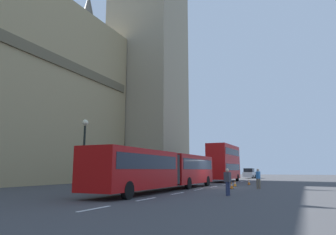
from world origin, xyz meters
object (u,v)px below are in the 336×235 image
object	(u,v)px
articulated_bus	(165,168)
traffic_cone_west	(232,185)
sedan_lead	(249,173)
traffic_cone_middle	(235,183)
pedestrian_near_cones	(228,181)
street_lamp	(84,150)
double_decker_bus	(224,161)
pedestrian_by_kerb	(258,178)
traffic_cone_east	(249,182)

from	to	relation	value
articulated_bus	traffic_cone_west	distance (m)	6.29
sedan_lead	traffic_cone_middle	bearing A→B (deg)	-173.25
traffic_cone_west	pedestrian_near_cones	world-z (taller)	pedestrian_near_cones
sedan_lead	street_lamp	distance (m)	43.15
double_decker_bus	traffic_cone_middle	distance (m)	12.01
pedestrian_near_cones	sedan_lead	bearing A→B (deg)	7.50
traffic_cone_west	pedestrian_near_cones	size ratio (longest dim) A/B	0.34
sedan_lead	traffic_cone_west	distance (m)	34.38
traffic_cone_west	pedestrian_by_kerb	xyz separation A→B (m)	(0.70, -2.13, 0.63)
traffic_cone_west	traffic_cone_east	world-z (taller)	same
traffic_cone_east	street_lamp	world-z (taller)	street_lamp
sedan_lead	double_decker_bus	bearing A→B (deg)	179.47
double_decker_bus	street_lamp	distance (m)	24.20
double_decker_bus	street_lamp	bearing A→B (deg)	169.27
sedan_lead	traffic_cone_east	xyz separation A→B (m)	(-26.60, -4.30, -0.63)
traffic_cone_middle	pedestrian_by_kerb	distance (m)	4.22
street_lamp	pedestrian_near_cones	xyz separation A→B (m)	(1.60, -10.11, -2.14)
articulated_bus	street_lamp	size ratio (longest dim) A/B	3.48
sedan_lead	pedestrian_by_kerb	size ratio (longest dim) A/B	2.60
sedan_lead	street_lamp	xyz separation A→B (m)	(-42.84, 4.68, 2.14)
traffic_cone_middle	pedestrian_near_cones	size ratio (longest dim) A/B	0.34
pedestrian_near_cones	pedestrian_by_kerb	distance (m)	7.86
double_decker_bus	pedestrian_near_cones	bearing A→B (deg)	-165.82
double_decker_bus	street_lamp	world-z (taller)	street_lamp
articulated_bus	double_decker_bus	xyz separation A→B (m)	(19.43, 0.00, 0.96)
street_lamp	pedestrian_by_kerb	distance (m)	14.57
double_decker_bus	traffic_cone_middle	bearing A→B (deg)	-161.40
traffic_cone_west	traffic_cone_middle	world-z (taller)	same
street_lamp	pedestrian_by_kerb	bearing A→B (deg)	-49.23
traffic_cone_middle	street_lamp	world-z (taller)	street_lamp
traffic_cone_west	street_lamp	xyz separation A→B (m)	(-8.71, 8.79, 2.77)
articulated_bus	pedestrian_near_cones	distance (m)	6.30
sedan_lead	traffic_cone_west	size ratio (longest dim) A/B	7.59
double_decker_bus	traffic_cone_west	bearing A→B (deg)	-164.14
sedan_lead	traffic_cone_west	xyz separation A→B (m)	(-34.12, -4.10, -0.63)
traffic_cone_east	pedestrian_by_kerb	world-z (taller)	pedestrian_by_kerb
articulated_bus	traffic_cone_middle	world-z (taller)	articulated_bus
street_lamp	pedestrian_near_cones	size ratio (longest dim) A/B	3.12
street_lamp	traffic_cone_east	bearing A→B (deg)	-28.93
articulated_bus	double_decker_bus	distance (m)	19.45
street_lamp	traffic_cone_middle	bearing A→B (deg)	-33.17
double_decker_bus	traffic_cone_west	world-z (taller)	double_decker_bus
traffic_cone_west	pedestrian_near_cones	xyz separation A→B (m)	(-7.11, -1.32, 0.63)
pedestrian_near_cones	double_decker_bus	bearing A→B (deg)	14.18
traffic_cone_middle	pedestrian_near_cones	distance (m)	11.20
double_decker_bus	pedestrian_by_kerb	xyz separation A→B (m)	(-14.36, -6.41, -1.80)
double_decker_bus	traffic_cone_east	bearing A→B (deg)	-149.29
double_decker_bus	pedestrian_near_cones	xyz separation A→B (m)	(-22.17, -5.60, -1.80)
articulated_bus	traffic_cone_east	distance (m)	12.79
double_decker_bus	street_lamp	xyz separation A→B (m)	(-23.77, 4.50, 0.35)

